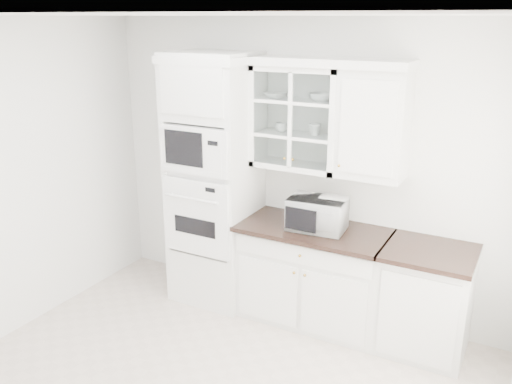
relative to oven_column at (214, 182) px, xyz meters
The scene contains 12 objects.
room_shell 1.37m from the oven_column, 52.79° to the right, with size 4.00×3.50×2.70m.
oven_column is the anchor object (origin of this frame).
base_cabinet_run 1.27m from the oven_column, ahead, with size 1.32×0.67×0.92m.
extra_base_cabinet 2.16m from the oven_column, ahead, with size 0.72×0.67×0.92m.
upper_cabinet_glass 1.03m from the oven_column, 12.10° to the left, with size 0.80×0.33×0.90m.
upper_cabinet_solid 1.60m from the oven_column, ahead, with size 0.55×0.33×0.90m, color white.
crown_molding 1.33m from the oven_column, 11.90° to the left, with size 2.14×0.38×0.07m, color white.
countertop_microwave 1.07m from the oven_column, ahead, with size 0.49×0.41×0.28m, color white.
bowl_a 1.02m from the oven_column, 16.06° to the left, with size 0.19×0.19×0.05m, color white.
bowl_b 1.31m from the oven_column, 10.14° to the left, with size 0.21×0.21×0.07m, color white.
cup_a 0.85m from the oven_column, 14.76° to the left, with size 0.10×0.10×0.08m, color white.
cup_b 1.11m from the oven_column, 11.05° to the left, with size 0.11×0.11×0.10m, color white.
Camera 1 is at (1.94, -2.73, 2.69)m, focal length 38.00 mm.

